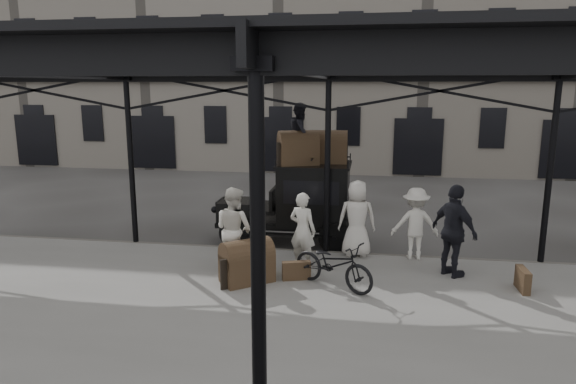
# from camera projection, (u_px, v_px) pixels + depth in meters

# --- Properties ---
(ground) EXTENTS (120.00, 120.00, 0.00)m
(ground) POSITION_uv_depth(u_px,v_px,m) (318.00, 288.00, 10.79)
(ground) COLOR #383533
(ground) RESTS_ON ground
(platform) EXTENTS (28.00, 8.00, 0.15)m
(platform) POSITION_uv_depth(u_px,v_px,m) (307.00, 328.00, 8.84)
(platform) COLOR slate
(platform) RESTS_ON ground
(canopy) EXTENTS (22.50, 9.00, 4.74)m
(canopy) POSITION_uv_depth(u_px,v_px,m) (311.00, 58.00, 8.19)
(canopy) COLOR black
(canopy) RESTS_ON ground
(building_frontage) EXTENTS (64.00, 8.00, 14.00)m
(building_frontage) POSITION_uv_depth(u_px,v_px,m) (354.00, 30.00, 26.77)
(building_frontage) COLOR slate
(building_frontage) RESTS_ON ground
(taxi) EXTENTS (3.65, 1.55, 2.18)m
(taxi) POSITION_uv_depth(u_px,v_px,m) (302.00, 200.00, 13.60)
(taxi) COLOR black
(taxi) RESTS_ON ground
(porter_left) EXTENTS (0.73, 0.61, 1.72)m
(porter_left) POSITION_uv_depth(u_px,v_px,m) (303.00, 230.00, 11.42)
(porter_left) COLOR beige
(porter_left) RESTS_ON platform
(porter_midleft) EXTENTS (1.14, 1.07, 1.87)m
(porter_midleft) POSITION_uv_depth(u_px,v_px,m) (234.00, 229.00, 11.24)
(porter_midleft) COLOR beige
(porter_midleft) RESTS_ON platform
(porter_centre) EXTENTS (0.93, 0.63, 1.84)m
(porter_centre) POSITION_uv_depth(u_px,v_px,m) (357.00, 218.00, 12.20)
(porter_centre) COLOR beige
(porter_centre) RESTS_ON platform
(porter_official) EXTENTS (1.12, 1.22, 2.00)m
(porter_official) POSITION_uv_depth(u_px,v_px,m) (454.00, 231.00, 10.86)
(porter_official) COLOR black
(porter_official) RESTS_ON platform
(porter_right) EXTENTS (1.15, 0.73, 1.70)m
(porter_right) POSITION_uv_depth(u_px,v_px,m) (415.00, 223.00, 12.01)
(porter_right) COLOR beige
(porter_right) RESTS_ON platform
(bicycle) EXTENTS (1.93, 1.49, 0.97)m
(bicycle) POSITION_uv_depth(u_px,v_px,m) (333.00, 264.00, 10.35)
(bicycle) COLOR black
(bicycle) RESTS_ON platform
(porter_roof) EXTENTS (0.60, 0.77, 1.57)m
(porter_roof) POSITION_uv_depth(u_px,v_px,m) (301.00, 133.00, 13.15)
(porter_roof) COLOR black
(porter_roof) RESTS_ON taxi
(steamer_trunk_roof_near) EXTENTS (1.14, 0.93, 0.73)m
(steamer_trunk_roof_near) POSITION_uv_depth(u_px,v_px,m) (298.00, 150.00, 13.10)
(steamer_trunk_roof_near) COLOR #4C3723
(steamer_trunk_roof_near) RESTS_ON taxi
(steamer_trunk_roof_far) EXTENTS (0.98, 0.62, 0.71)m
(steamer_trunk_roof_far) POSITION_uv_depth(u_px,v_px,m) (329.00, 149.00, 13.42)
(steamer_trunk_roof_far) COLOR #4C3723
(steamer_trunk_roof_far) RESTS_ON taxi
(steamer_trunk_platform) EXTENTS (1.20, 1.14, 0.76)m
(steamer_trunk_platform) POSITION_uv_depth(u_px,v_px,m) (247.00, 264.00, 10.65)
(steamer_trunk_platform) COLOR #4C3723
(steamer_trunk_platform) RESTS_ON platform
(wicker_hamper) EXTENTS (0.62, 0.48, 0.50)m
(wicker_hamper) POSITION_uv_depth(u_px,v_px,m) (260.00, 263.00, 11.12)
(wicker_hamper) COLOR brown
(wicker_hamper) RESTS_ON platform
(suitcase_upright) EXTENTS (0.17, 0.60, 0.45)m
(suitcase_upright) POSITION_uv_depth(u_px,v_px,m) (523.00, 280.00, 10.23)
(suitcase_upright) COLOR #4C3723
(suitcase_upright) RESTS_ON platform
(suitcase_flat) EXTENTS (0.62, 0.32, 0.40)m
(suitcase_flat) POSITION_uv_depth(u_px,v_px,m) (296.00, 271.00, 10.80)
(suitcase_flat) COLOR #4C3723
(suitcase_flat) RESTS_ON platform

